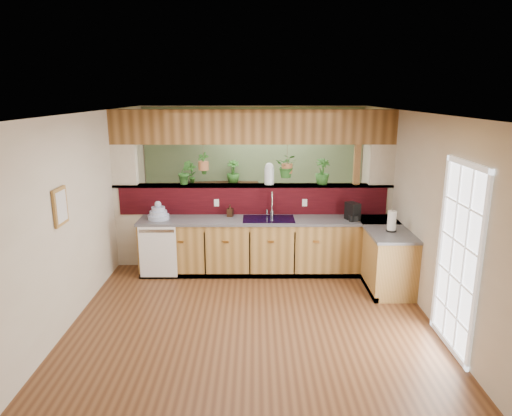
{
  "coord_description": "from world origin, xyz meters",
  "views": [
    {
      "loc": [
        0.03,
        -6.04,
        2.86
      ],
      "look_at": [
        0.05,
        0.7,
        1.15
      ],
      "focal_mm": 32.0,
      "sensor_mm": 36.0,
      "label": 1
    }
  ],
  "objects_px": {
    "dish_stack": "(158,214)",
    "glass_jar": "(269,174)",
    "shelving_console": "(220,208)",
    "paper_towel": "(392,221)",
    "soap_dispenser": "(230,211)",
    "faucet": "(272,203)",
    "coffee_maker": "(353,212)"
  },
  "relations": [
    {
      "from": "dish_stack",
      "to": "paper_towel",
      "type": "height_order",
      "value": "paper_towel"
    },
    {
      "from": "paper_towel",
      "to": "glass_jar",
      "type": "distance_m",
      "value": 2.1
    },
    {
      "from": "shelving_console",
      "to": "glass_jar",
      "type": "bearing_deg",
      "value": -68.51
    },
    {
      "from": "faucet",
      "to": "paper_towel",
      "type": "distance_m",
      "value": 1.9
    },
    {
      "from": "soap_dispenser",
      "to": "shelving_console",
      "type": "bearing_deg",
      "value": 99.04
    },
    {
      "from": "faucet",
      "to": "dish_stack",
      "type": "distance_m",
      "value": 1.82
    },
    {
      "from": "paper_towel",
      "to": "dish_stack",
      "type": "bearing_deg",
      "value": 169.34
    },
    {
      "from": "glass_jar",
      "to": "coffee_maker",
      "type": "bearing_deg",
      "value": -18.77
    },
    {
      "from": "dish_stack",
      "to": "shelving_console",
      "type": "xyz_separation_m",
      "value": [
        0.8,
        2.28,
        -0.49
      ]
    },
    {
      "from": "dish_stack",
      "to": "paper_towel",
      "type": "relative_size",
      "value": 1.04
    },
    {
      "from": "dish_stack",
      "to": "glass_jar",
      "type": "height_order",
      "value": "glass_jar"
    },
    {
      "from": "soap_dispenser",
      "to": "coffee_maker",
      "type": "xyz_separation_m",
      "value": [
        1.94,
        -0.22,
        0.03
      ]
    },
    {
      "from": "coffee_maker",
      "to": "paper_towel",
      "type": "relative_size",
      "value": 0.86
    },
    {
      "from": "coffee_maker",
      "to": "glass_jar",
      "type": "xyz_separation_m",
      "value": [
        -1.31,
        0.44,
        0.54
      ]
    },
    {
      "from": "soap_dispenser",
      "to": "glass_jar",
      "type": "relative_size",
      "value": 0.55
    },
    {
      "from": "soap_dispenser",
      "to": "glass_jar",
      "type": "xyz_separation_m",
      "value": [
        0.64,
        0.22,
        0.57
      ]
    },
    {
      "from": "faucet",
      "to": "shelving_console",
      "type": "bearing_deg",
      "value": 115.59
    },
    {
      "from": "paper_towel",
      "to": "shelving_console",
      "type": "distance_m",
      "value": 4.05
    },
    {
      "from": "coffee_maker",
      "to": "glass_jar",
      "type": "bearing_deg",
      "value": 138.23
    },
    {
      "from": "dish_stack",
      "to": "shelving_console",
      "type": "distance_m",
      "value": 2.46
    },
    {
      "from": "dish_stack",
      "to": "shelving_console",
      "type": "bearing_deg",
      "value": 70.77
    },
    {
      "from": "paper_towel",
      "to": "faucet",
      "type": "bearing_deg",
      "value": 154.2
    },
    {
      "from": "faucet",
      "to": "shelving_console",
      "type": "height_order",
      "value": "faucet"
    },
    {
      "from": "shelving_console",
      "to": "coffee_maker",
      "type": "bearing_deg",
      "value": -51.47
    },
    {
      "from": "soap_dispenser",
      "to": "faucet",
      "type": "bearing_deg",
      "value": 0.72
    },
    {
      "from": "faucet",
      "to": "dish_stack",
      "type": "relative_size",
      "value": 1.24
    },
    {
      "from": "dish_stack",
      "to": "glass_jar",
      "type": "xyz_separation_m",
      "value": [
        1.77,
        0.38,
        0.58
      ]
    },
    {
      "from": "faucet",
      "to": "paper_towel",
      "type": "height_order",
      "value": "faucet"
    },
    {
      "from": "dish_stack",
      "to": "coffee_maker",
      "type": "xyz_separation_m",
      "value": [
        3.08,
        -0.06,
        0.04
      ]
    },
    {
      "from": "faucet",
      "to": "coffee_maker",
      "type": "distance_m",
      "value": 1.29
    },
    {
      "from": "soap_dispenser",
      "to": "glass_jar",
      "type": "distance_m",
      "value": 0.88
    },
    {
      "from": "shelving_console",
      "to": "paper_towel",
      "type": "bearing_deg",
      "value": -52.91
    }
  ]
}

